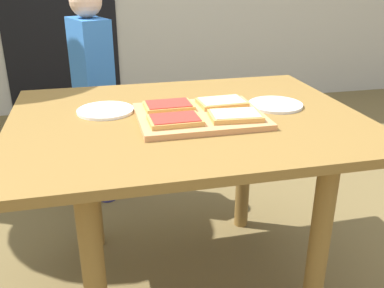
{
  "coord_description": "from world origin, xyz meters",
  "views": [
    {
      "loc": [
        -0.3,
        -1.32,
        1.16
      ],
      "look_at": [
        0.02,
        0.0,
        0.59
      ],
      "focal_mm": 39.91,
      "sensor_mm": 36.0,
      "label": 1
    }
  ],
  "objects_px": {
    "plate_white_right": "(275,105)",
    "plate_white_left": "(105,110)",
    "pizza_slice_near_left": "(175,120)",
    "pizza_slice_far_left": "(169,106)",
    "pizza_slice_far_right": "(222,102)",
    "dining_table": "(187,145)",
    "child_left": "(93,85)",
    "pizza_slice_near_right": "(235,115)",
    "cutting_board": "(200,116)"
  },
  "relations": [
    {
      "from": "cutting_board",
      "to": "child_left",
      "type": "xyz_separation_m",
      "value": [
        -0.33,
        0.84,
        -0.09
      ]
    },
    {
      "from": "dining_table",
      "to": "cutting_board",
      "type": "relative_size",
      "value": 2.88
    },
    {
      "from": "plate_white_right",
      "to": "plate_white_left",
      "type": "xyz_separation_m",
      "value": [
        -0.6,
        0.07,
        0.0
      ]
    },
    {
      "from": "plate_white_right",
      "to": "pizza_slice_far_right",
      "type": "bearing_deg",
      "value": 179.68
    },
    {
      "from": "pizza_slice_far_left",
      "to": "child_left",
      "type": "distance_m",
      "value": 0.81
    },
    {
      "from": "plate_white_left",
      "to": "dining_table",
      "type": "bearing_deg",
      "value": -21.63
    },
    {
      "from": "cutting_board",
      "to": "pizza_slice_far_right",
      "type": "relative_size",
      "value": 2.45
    },
    {
      "from": "cutting_board",
      "to": "pizza_slice_far_right",
      "type": "xyz_separation_m",
      "value": [
        0.1,
        0.07,
        0.02
      ]
    },
    {
      "from": "pizza_slice_far_right",
      "to": "pizza_slice_near_right",
      "type": "bearing_deg",
      "value": -89.87
    },
    {
      "from": "dining_table",
      "to": "pizza_slice_far_right",
      "type": "xyz_separation_m",
      "value": [
        0.13,
        0.03,
        0.13
      ]
    },
    {
      "from": "pizza_slice_far_left",
      "to": "plate_white_left",
      "type": "xyz_separation_m",
      "value": [
        -0.21,
        0.07,
        -0.02
      ]
    },
    {
      "from": "pizza_slice_near_left",
      "to": "pizza_slice_near_right",
      "type": "bearing_deg",
      "value": -0.9
    },
    {
      "from": "dining_table",
      "to": "cutting_board",
      "type": "distance_m",
      "value": 0.13
    },
    {
      "from": "plate_white_right",
      "to": "pizza_slice_near_left",
      "type": "bearing_deg",
      "value": -160.47
    },
    {
      "from": "child_left",
      "to": "pizza_slice_far_left",
      "type": "bearing_deg",
      "value": -72.48
    },
    {
      "from": "pizza_slice_near_right",
      "to": "pizza_slice_near_left",
      "type": "distance_m",
      "value": 0.19
    },
    {
      "from": "pizza_slice_near_left",
      "to": "dining_table",
      "type": "bearing_deg",
      "value": 59.94
    },
    {
      "from": "plate_white_left",
      "to": "child_left",
      "type": "xyz_separation_m",
      "value": [
        -0.03,
        0.7,
        -0.09
      ]
    },
    {
      "from": "child_left",
      "to": "pizza_slice_near_left",
      "type": "bearing_deg",
      "value": -75.57
    },
    {
      "from": "pizza_slice_far_left",
      "to": "plate_white_right",
      "type": "distance_m",
      "value": 0.39
    },
    {
      "from": "plate_white_right",
      "to": "pizza_slice_near_right",
      "type": "bearing_deg",
      "value": -144.54
    },
    {
      "from": "cutting_board",
      "to": "child_left",
      "type": "relative_size",
      "value": 0.37
    },
    {
      "from": "cutting_board",
      "to": "child_left",
      "type": "distance_m",
      "value": 0.91
    },
    {
      "from": "plate_white_left",
      "to": "pizza_slice_near_left",
      "type": "bearing_deg",
      "value": -46.67
    },
    {
      "from": "plate_white_right",
      "to": "child_left",
      "type": "relative_size",
      "value": 0.18
    },
    {
      "from": "cutting_board",
      "to": "pizza_slice_near_left",
      "type": "distance_m",
      "value": 0.12
    },
    {
      "from": "pizza_slice_far_right",
      "to": "child_left",
      "type": "bearing_deg",
      "value": 119.03
    },
    {
      "from": "pizza_slice_near_right",
      "to": "plate_white_left",
      "type": "height_order",
      "value": "pizza_slice_near_right"
    },
    {
      "from": "pizza_slice_far_left",
      "to": "pizza_slice_near_left",
      "type": "bearing_deg",
      "value": -92.83
    },
    {
      "from": "dining_table",
      "to": "pizza_slice_near_right",
      "type": "height_order",
      "value": "pizza_slice_near_right"
    },
    {
      "from": "plate_white_right",
      "to": "plate_white_left",
      "type": "bearing_deg",
      "value": 172.94
    },
    {
      "from": "plate_white_left",
      "to": "child_left",
      "type": "bearing_deg",
      "value": 92.72
    },
    {
      "from": "dining_table",
      "to": "pizza_slice_near_right",
      "type": "distance_m",
      "value": 0.22
    },
    {
      "from": "pizza_slice_near_left",
      "to": "plate_white_right",
      "type": "xyz_separation_m",
      "value": [
        0.39,
        0.14,
        -0.02
      ]
    },
    {
      "from": "pizza_slice_far_right",
      "to": "dining_table",
      "type": "bearing_deg",
      "value": -166.11
    },
    {
      "from": "plate_white_right",
      "to": "plate_white_left",
      "type": "relative_size",
      "value": 1.0
    },
    {
      "from": "child_left",
      "to": "plate_white_right",
      "type": "bearing_deg",
      "value": -50.84
    },
    {
      "from": "pizza_slice_near_left",
      "to": "pizza_slice_far_right",
      "type": "relative_size",
      "value": 0.98
    },
    {
      "from": "cutting_board",
      "to": "plate_white_left",
      "type": "distance_m",
      "value": 0.33
    },
    {
      "from": "pizza_slice_near_right",
      "to": "plate_white_left",
      "type": "relative_size",
      "value": 0.88
    },
    {
      "from": "pizza_slice_far_left",
      "to": "pizza_slice_far_right",
      "type": "height_order",
      "value": "same"
    },
    {
      "from": "pizza_slice_far_left",
      "to": "pizza_slice_far_right",
      "type": "distance_m",
      "value": 0.19
    },
    {
      "from": "cutting_board",
      "to": "pizza_slice_near_right",
      "type": "distance_m",
      "value": 0.12
    },
    {
      "from": "pizza_slice_near_right",
      "to": "pizza_slice_far_right",
      "type": "distance_m",
      "value": 0.14
    },
    {
      "from": "cutting_board",
      "to": "plate_white_right",
      "type": "distance_m",
      "value": 0.31
    },
    {
      "from": "cutting_board",
      "to": "plate_white_left",
      "type": "bearing_deg",
      "value": 154.15
    },
    {
      "from": "plate_white_right",
      "to": "child_left",
      "type": "distance_m",
      "value": 1.0
    },
    {
      "from": "plate_white_right",
      "to": "cutting_board",
      "type": "bearing_deg",
      "value": -166.65
    },
    {
      "from": "dining_table",
      "to": "plate_white_right",
      "type": "xyz_separation_m",
      "value": [
        0.33,
        0.03,
        0.11
      ]
    },
    {
      "from": "pizza_slice_far_right",
      "to": "child_left",
      "type": "xyz_separation_m",
      "value": [
        -0.43,
        0.77,
        -0.11
      ]
    }
  ]
}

